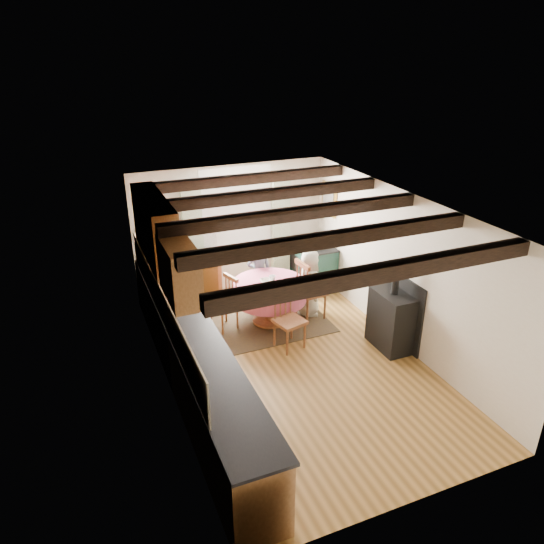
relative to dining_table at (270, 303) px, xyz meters
name	(u,v)px	position (x,y,z in m)	size (l,w,h in m)	color
floor	(293,363)	(-0.15, -1.26, -0.37)	(3.60, 5.50, 0.00)	#AD7D3C
ceiling	(296,207)	(-0.15, -1.26, 2.03)	(3.60, 5.50, 0.00)	white
wall_back	(232,230)	(-0.15, 1.49, 0.83)	(3.60, 0.00, 2.40)	silver
wall_front	(418,412)	(-0.15, -4.01, 0.83)	(3.60, 0.00, 2.40)	silver
wall_left	(165,315)	(-1.95, -1.26, 0.83)	(0.00, 5.50, 2.40)	silver
wall_right	(402,270)	(1.65, -1.26, 0.83)	(0.00, 5.50, 2.40)	silver
beam_a	(383,272)	(-0.15, -3.26, 1.94)	(3.60, 0.16, 0.16)	black
beam_b	(333,239)	(-0.15, -2.26, 1.94)	(3.60, 0.16, 0.16)	black
beam_c	(296,214)	(-0.15, -1.26, 1.94)	(3.60, 0.16, 0.16)	black
beam_d	(267,195)	(-0.15, -0.26, 1.94)	(3.60, 0.16, 0.16)	black
beam_e	(244,179)	(-0.15, 0.74, 1.94)	(3.60, 0.16, 0.16)	black
splash_left	(162,304)	(-1.93, -0.96, 0.83)	(0.02, 4.50, 0.55)	beige
splash_back	(178,237)	(-1.15, 1.47, 0.83)	(1.40, 0.02, 0.55)	beige
base_cabinet_left	(192,360)	(-1.65, -1.26, 0.07)	(0.60, 5.30, 0.88)	#9B6437
base_cabinet_back	(182,283)	(-1.20, 1.19, 0.07)	(1.30, 0.60, 0.88)	#9B6437
worktop_left	(191,330)	(-1.63, -1.26, 0.53)	(0.64, 5.30, 0.04)	black
worktop_back	(181,259)	(-1.20, 1.17, 0.53)	(1.30, 0.64, 0.04)	black
wall_cabinet_glass	(155,228)	(-1.78, -0.06, 1.58)	(0.34, 1.80, 0.90)	#9B6437
wall_cabinet_solid	(179,271)	(-1.78, -1.56, 1.53)	(0.34, 0.90, 0.70)	#9B6437
window_frame	(236,208)	(-0.05, 1.48, 1.23)	(1.34, 0.03, 1.54)	white
window_pane	(236,208)	(-0.05, 1.48, 1.23)	(1.20, 0.01, 1.40)	white
curtain_left	(194,242)	(-0.90, 1.39, 0.73)	(0.35, 0.10, 2.10)	beige
curtain_right	(281,230)	(0.80, 1.39, 0.73)	(0.35, 0.10, 2.10)	beige
curtain_rod	(237,177)	(-0.05, 1.39, 1.83)	(0.03, 0.03, 2.00)	black
wall_picture	(329,199)	(1.62, 1.04, 1.33)	(0.04, 0.50, 0.60)	gold
wall_plate	(284,198)	(0.90, 1.46, 1.33)	(0.30, 0.30, 0.02)	silver
rug	(270,322)	(0.00, 0.00, -0.37)	(1.91, 1.49, 0.01)	#392B28
dining_table	(270,303)	(0.00, 0.00, 0.00)	(1.23, 1.23, 0.74)	#B65164
chair_near	(290,319)	(-0.01, -0.84, 0.12)	(0.42, 0.44, 0.99)	#985E36
chair_left	(224,304)	(-0.77, 0.10, 0.09)	(0.39, 0.41, 0.92)	#985E36
chair_right	(311,289)	(0.72, -0.10, 0.16)	(0.45, 0.48, 1.06)	#985E36
aga_range	(313,265)	(1.32, 1.02, 0.06)	(0.61, 0.94, 0.87)	#1A4036
cast_iron_stove	(393,305)	(1.43, -1.42, 0.35)	(0.43, 0.72, 1.44)	black
child_far	(259,273)	(0.09, 0.71, 0.23)	(0.44, 0.29, 1.20)	#495863
child_right	(309,283)	(0.74, 0.02, 0.22)	(0.58, 0.38, 1.18)	beige
bowl_a	(267,281)	(-0.04, 0.01, 0.40)	(0.22, 0.22, 0.05)	silver
bowl_b	(269,285)	(-0.06, -0.13, 0.40)	(0.19, 0.19, 0.06)	silver
cup	(272,279)	(0.06, 0.02, 0.42)	(0.11, 0.11, 0.10)	silver
canister_tall	(161,254)	(-1.52, 1.21, 0.66)	(0.13, 0.13, 0.23)	#262628
canister_wide	(187,249)	(-1.05, 1.32, 0.64)	(0.17, 0.17, 0.19)	#262628
canister_slim	(189,248)	(-1.03, 1.22, 0.69)	(0.10, 0.10, 0.29)	#262628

